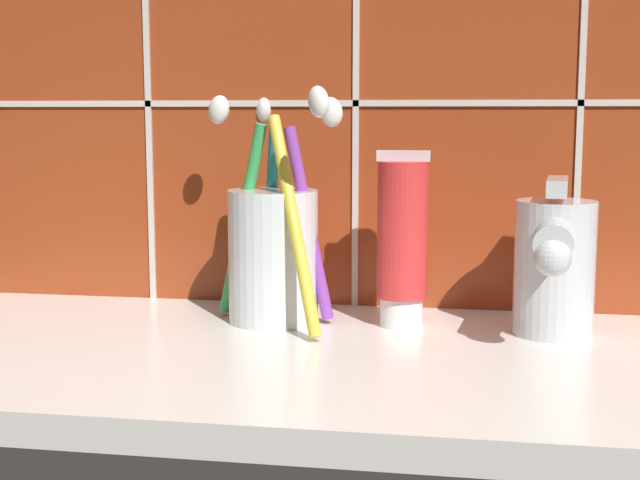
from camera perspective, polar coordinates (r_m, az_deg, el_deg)
name	(u,v)px	position (r cm, az deg, el deg)	size (l,w,h in cm)	color
sink_counter	(302,364)	(60.71, -1.17, -7.94)	(69.84, 29.92, 2.00)	silver
tile_wall_backsplash	(336,30)	(73.63, 1.04, 13.31)	(79.84, 1.72, 48.89)	#933819
toothbrush_cup	(274,248)	(67.56, -2.97, -0.50)	(11.49, 15.81, 17.89)	silver
toothpaste_tube	(402,241)	(66.01, 5.29, -0.04)	(3.92, 3.73, 13.12)	white
sink_faucet	(554,262)	(64.96, 14.77, -1.37)	(5.69, 11.56, 11.27)	silver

